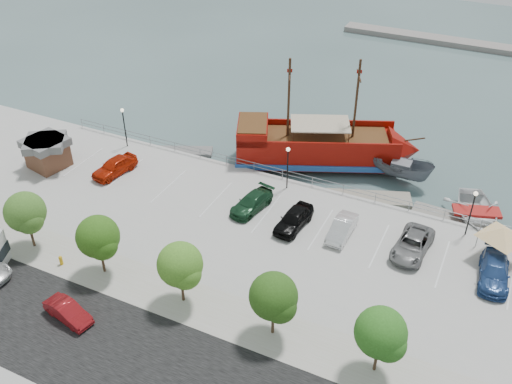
% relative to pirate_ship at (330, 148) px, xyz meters
% --- Properties ---
extents(ground, '(160.00, 160.00, 0.00)m').
position_rel_pirate_ship_xyz_m(ground, '(-1.61, -13.67, -1.96)').
color(ground, '#3A5151').
extents(street, '(100.00, 8.00, 0.04)m').
position_rel_pirate_ship_xyz_m(street, '(-1.61, -29.67, -0.95)').
color(street, black).
rests_on(street, land_slab).
extents(sidewalk, '(100.00, 4.00, 0.05)m').
position_rel_pirate_ship_xyz_m(sidewalk, '(-1.61, -23.67, -0.95)').
color(sidewalk, '#A19A8B').
rests_on(sidewalk, land_slab).
extents(seawall_railing, '(50.00, 0.06, 1.00)m').
position_rel_pirate_ship_xyz_m(seawall_railing, '(-1.61, -5.87, -0.44)').
color(seawall_railing, gray).
rests_on(seawall_railing, land_slab).
extents(far_shore, '(40.00, 3.00, 0.80)m').
position_rel_pirate_ship_xyz_m(far_shore, '(8.39, 41.33, -1.56)').
color(far_shore, gray).
rests_on(far_shore, ground).
extents(pirate_ship, '(18.74, 11.80, 11.72)m').
position_rel_pirate_ship_xyz_m(pirate_ship, '(0.00, 0.00, 0.00)').
color(pirate_ship, '#880C05').
rests_on(pirate_ship, ground).
extents(patrol_boat, '(6.42, 2.80, 2.43)m').
position_rel_pirate_ship_xyz_m(patrol_boat, '(7.22, -0.06, -0.75)').
color(patrol_boat, '#575D66').
rests_on(patrol_boat, ground).
extents(speedboat, '(6.88, 8.13, 1.43)m').
position_rel_pirate_ship_xyz_m(speedboat, '(14.79, -3.52, -1.25)').
color(speedboat, silver).
rests_on(speedboat, ground).
extents(dock_west, '(6.46, 4.21, 0.36)m').
position_rel_pirate_ship_xyz_m(dock_west, '(-14.67, -4.47, -1.78)').
color(dock_west, slate).
rests_on(dock_west, ground).
extents(dock_mid, '(8.06, 4.80, 0.44)m').
position_rel_pirate_ship_xyz_m(dock_mid, '(5.47, -4.47, -1.74)').
color(dock_mid, gray).
rests_on(dock_mid, ground).
extents(dock_east, '(7.68, 2.51, 0.43)m').
position_rel_pirate_ship_xyz_m(dock_east, '(13.30, -4.47, -1.75)').
color(dock_east, gray).
rests_on(dock_east, ground).
extents(shed, '(4.30, 4.30, 2.98)m').
position_rel_pirate_ship_xyz_m(shed, '(-24.07, -13.67, 0.62)').
color(shed, brown).
rests_on(shed, land_slab).
extents(canopy_tent, '(5.16, 5.16, 3.46)m').
position_rel_pirate_ship_xyz_m(canopy_tent, '(16.96, -9.28, 2.05)').
color(canopy_tent, slate).
rests_on(canopy_tent, land_slab).
extents(street_sedan, '(4.06, 2.07, 1.28)m').
position_rel_pirate_ship_xyz_m(street_sedan, '(-8.80, -28.58, -0.32)').
color(street_sedan, maroon).
rests_on(street_sedan, street).
extents(fire_hydrant, '(0.29, 0.29, 0.83)m').
position_rel_pirate_ship_xyz_m(fire_hydrant, '(-13.09, -24.47, -0.51)').
color(fire_hydrant, gold).
rests_on(fire_hydrant, sidewalk).
extents(lamp_post_left, '(0.36, 0.36, 4.28)m').
position_rel_pirate_ship_xyz_m(lamp_post_left, '(-19.61, -7.17, 1.98)').
color(lamp_post_left, black).
rests_on(lamp_post_left, land_slab).
extents(lamp_post_mid, '(0.36, 0.36, 4.28)m').
position_rel_pirate_ship_xyz_m(lamp_post_mid, '(-1.61, -7.17, 1.98)').
color(lamp_post_mid, black).
rests_on(lamp_post_mid, land_slab).
extents(lamp_post_right, '(0.36, 0.36, 4.28)m').
position_rel_pirate_ship_xyz_m(lamp_post_right, '(14.39, -7.17, 1.98)').
color(lamp_post_right, black).
rests_on(lamp_post_right, land_slab).
extents(tree_b, '(3.30, 3.20, 5.00)m').
position_rel_pirate_ship_xyz_m(tree_b, '(-16.47, -23.75, 2.33)').
color(tree_b, '#473321').
rests_on(tree_b, sidewalk).
extents(tree_c, '(3.30, 3.20, 5.00)m').
position_rel_pirate_ship_xyz_m(tree_c, '(-9.47, -23.75, 2.33)').
color(tree_c, '#473321').
rests_on(tree_c, sidewalk).
extents(tree_d, '(3.30, 3.20, 5.00)m').
position_rel_pirate_ship_xyz_m(tree_d, '(-2.47, -23.75, 2.33)').
color(tree_d, '#473321').
rests_on(tree_d, sidewalk).
extents(tree_e, '(3.30, 3.20, 5.00)m').
position_rel_pirate_ship_xyz_m(tree_e, '(4.53, -23.75, 2.33)').
color(tree_e, '#473321').
rests_on(tree_e, sidewalk).
extents(tree_f, '(3.30, 3.20, 5.00)m').
position_rel_pirate_ship_xyz_m(tree_f, '(11.53, -23.75, 2.33)').
color(tree_f, '#473321').
rests_on(tree_f, sidewalk).
extents(parked_car_a, '(2.75, 5.03, 1.62)m').
position_rel_pirate_ship_xyz_m(parked_car_a, '(-17.43, -12.01, -0.15)').
color(parked_car_a, '#B31F06').
rests_on(parked_car_a, land_slab).
extents(parked_car_d, '(2.79, 5.04, 1.38)m').
position_rel_pirate_ship_xyz_m(parked_car_d, '(-3.08, -11.59, -0.27)').
color(parked_car_d, '#173D23').
rests_on(parked_car_d, land_slab).
extents(parked_car_e, '(2.33, 4.84, 1.59)m').
position_rel_pirate_ship_xyz_m(parked_car_e, '(1.19, -12.32, -0.17)').
color(parked_car_e, black).
rests_on(parked_car_e, land_slab).
extents(parked_car_f, '(1.60, 4.34, 1.42)m').
position_rel_pirate_ship_xyz_m(parked_car_f, '(5.19, -11.65, -0.25)').
color(parked_car_f, silver).
rests_on(parked_car_f, land_slab).
extents(parked_car_g, '(2.86, 5.46, 1.47)m').
position_rel_pirate_ship_xyz_m(parked_car_g, '(10.85, -11.29, -0.23)').
color(parked_car_g, slate).
rests_on(parked_car_g, land_slab).
extents(parked_car_h, '(2.59, 5.37, 1.51)m').
position_rel_pirate_ship_xyz_m(parked_car_h, '(17.05, -11.85, -0.21)').
color(parked_car_h, navy).
rests_on(parked_car_h, land_slab).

